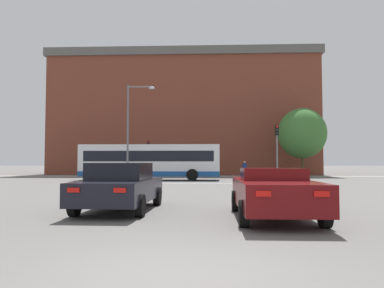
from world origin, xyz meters
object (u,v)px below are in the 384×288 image
(traffic_light_far_left, at_px, (148,152))
(traffic_light_near_right, at_px, (277,144))
(car_saloon_left, at_px, (121,186))
(car_roadster_right, at_px, (273,192))
(street_lamp_junction, at_px, (132,123))
(pedestrian_walking_east, at_px, (244,167))
(pedestrian_waiting, at_px, (245,167))
(bus_crossing_lead, at_px, (150,161))
(pedestrian_walking_west, at_px, (173,167))

(traffic_light_far_left, relative_size, traffic_light_near_right, 0.91)
(car_saloon_left, height_order, car_roadster_right, car_saloon_left)
(street_lamp_junction, xyz_separation_m, pedestrian_walking_east, (10.20, 11.27, -3.79))
(car_roadster_right, height_order, traffic_light_near_right, traffic_light_near_right)
(traffic_light_near_right, bearing_deg, pedestrian_waiting, 95.07)
(car_roadster_right, relative_size, bus_crossing_lead, 0.40)
(pedestrian_walking_west, bearing_deg, pedestrian_waiting, -103.30)
(car_saloon_left, relative_size, pedestrian_waiting, 2.80)
(traffic_light_near_right, bearing_deg, traffic_light_far_left, 133.12)
(car_saloon_left, bearing_deg, street_lamp_junction, 102.12)
(car_saloon_left, distance_m, pedestrian_walking_west, 30.29)
(bus_crossing_lead, height_order, street_lamp_junction, street_lamp_junction)
(car_saloon_left, relative_size, traffic_light_far_left, 1.21)
(car_saloon_left, height_order, bus_crossing_lead, bus_crossing_lead)
(bus_crossing_lead, xyz_separation_m, traffic_light_far_left, (-1.55, 8.43, 1.03))
(car_saloon_left, xyz_separation_m, street_lamp_junction, (-3.41, 18.37, 4.02))
(car_saloon_left, distance_m, pedestrian_walking_east, 30.40)
(bus_crossing_lead, xyz_separation_m, traffic_light_near_right, (10.28, -4.21, 1.28))
(car_roadster_right, height_order, pedestrian_waiting, pedestrian_waiting)
(car_saloon_left, height_order, pedestrian_walking_west, pedestrian_walking_west)
(traffic_light_far_left, relative_size, street_lamp_junction, 0.50)
(bus_crossing_lead, bearing_deg, car_saloon_left, 6.29)
(traffic_light_far_left, xyz_separation_m, pedestrian_waiting, (10.66, 0.53, -1.68))
(traffic_light_far_left, relative_size, pedestrian_waiting, 2.32)
(bus_crossing_lead, bearing_deg, pedestrian_walking_east, 134.15)
(traffic_light_far_left, bearing_deg, car_saloon_left, -82.51)
(car_saloon_left, bearing_deg, traffic_light_near_right, 65.92)
(traffic_light_near_right, bearing_deg, pedestrian_walking_east, 95.25)
(bus_crossing_lead, bearing_deg, traffic_light_near_right, 67.74)
(pedestrian_waiting, bearing_deg, traffic_light_far_left, -137.21)
(pedestrian_waiting, bearing_deg, car_saloon_left, -62.97)
(car_roadster_right, bearing_deg, pedestrian_waiting, 86.28)
(bus_crossing_lead, xyz_separation_m, street_lamp_junction, (-1.11, -2.45, 3.13))
(traffic_light_near_right, distance_m, street_lamp_junction, 11.68)
(bus_crossing_lead, bearing_deg, car_roadster_right, 17.06)
(car_saloon_left, relative_size, street_lamp_junction, 0.61)
(street_lamp_junction, height_order, pedestrian_waiting, street_lamp_junction)
(traffic_light_near_right, height_order, pedestrian_walking_west, traffic_light_near_right)
(street_lamp_junction, bearing_deg, bus_crossing_lead, 65.54)
(car_saloon_left, distance_m, pedestrian_waiting, 30.55)
(car_roadster_right, height_order, pedestrian_walking_east, pedestrian_walking_east)
(street_lamp_junction, bearing_deg, traffic_light_near_right, -8.76)
(car_roadster_right, distance_m, pedestrian_waiting, 31.35)
(traffic_light_near_right, xyz_separation_m, pedestrian_walking_east, (-1.20, 13.03, -1.94))
(car_saloon_left, relative_size, car_roadster_right, 1.00)
(bus_crossing_lead, relative_size, traffic_light_far_left, 3.05)
(street_lamp_junction, xyz_separation_m, pedestrian_waiting, (10.23, 11.41, -3.78))
(traffic_light_far_left, height_order, pedestrian_waiting, traffic_light_far_left)
(car_saloon_left, height_order, traffic_light_near_right, traffic_light_near_right)
(car_saloon_left, bearing_deg, pedestrian_walking_east, 78.70)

